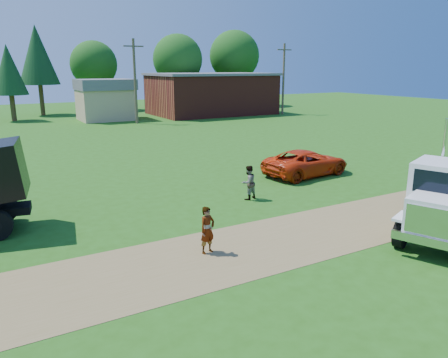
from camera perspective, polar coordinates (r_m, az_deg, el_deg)
ground at (r=16.31m, az=8.95°, el=-7.53°), size 140.00×140.00×0.00m
dirt_track at (r=16.31m, az=8.95°, el=-7.51°), size 120.00×4.20×0.01m
white_semi_tractor at (r=17.29m, az=27.14°, el=-2.64°), size 7.10×4.58×4.25m
orange_pickup at (r=25.46m, az=10.69°, el=2.12°), size 5.51×2.96×1.47m
spectator_a at (r=14.56m, az=-2.18°, el=-6.69°), size 0.67×0.52×1.61m
spectator_b at (r=20.41m, az=3.21°, el=-0.48°), size 0.91×0.78×1.62m
brick_building at (r=58.73m, az=-1.67°, el=11.10°), size 15.40×10.40×5.30m
tan_shed at (r=53.61m, az=-15.20°, el=10.04°), size 6.20×5.40×4.70m
utility_poles at (r=49.28m, az=-11.54°, el=12.58°), size 42.20×0.28×9.00m
tree_row at (r=64.86m, az=-13.17°, el=14.65°), size 57.95×13.99×11.75m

